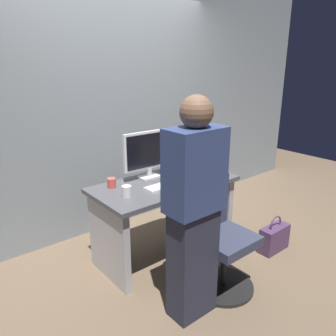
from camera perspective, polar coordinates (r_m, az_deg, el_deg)
name	(u,v)px	position (r m, az deg, el deg)	size (l,w,h in m)	color
ground_plane	(165,253)	(3.46, -0.54, -14.24)	(9.00, 9.00, 0.00)	brown
wall_back	(111,93)	(3.70, -9.76, 12.42)	(6.40, 0.10, 3.00)	gray
desk	(165,206)	(3.21, -0.57, -6.43)	(1.36, 0.68, 0.76)	#4C4C51
office_chair	(220,240)	(2.85, 8.80, -12.03)	(0.52, 0.52, 0.94)	black
person_at_desk	(194,211)	(2.34, 4.43, -7.40)	(0.40, 0.24, 1.64)	#262838
monitor	(149,152)	(3.17, -3.29, 2.76)	(0.54, 0.15, 0.46)	silver
keyboard	(167,185)	(3.02, -0.20, -2.89)	(0.43, 0.13, 0.02)	white
mouse	(192,177)	(3.20, 4.11, -1.59)	(0.06, 0.10, 0.03)	white
cup_near_keyboard	(127,191)	(2.79, -7.06, -3.98)	(0.08, 0.08, 0.10)	silver
cup_by_monitor	(112,183)	(3.02, -9.59, -2.51)	(0.08, 0.08, 0.09)	#D84C3F
book_stack	(192,159)	(3.54, 4.06, 1.50)	(0.22, 0.19, 0.17)	#3359A5
cell_phone	(214,174)	(3.36, 7.87, -0.97)	(0.07, 0.14, 0.01)	black
handbag	(274,238)	(3.59, 17.64, -11.29)	(0.34, 0.14, 0.38)	#4C3356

